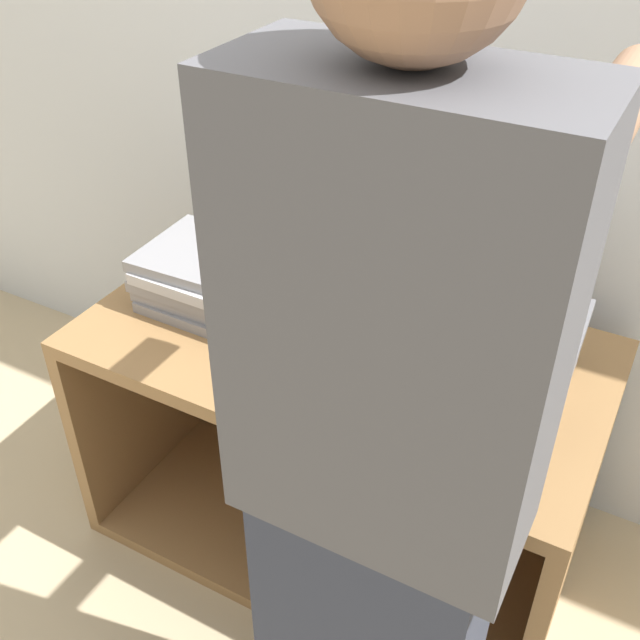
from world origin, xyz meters
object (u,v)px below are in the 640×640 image
object	(u,v)px
laptop_stack_right	(490,352)
person	(383,491)
laptop_open	(352,310)
laptop_stack_left	(214,278)

from	to	relation	value
laptop_stack_right	person	xyz separation A→B (m)	(-0.01, -0.51, 0.10)
laptop_open	person	distance (m)	0.66
laptop_open	person	size ratio (longest dim) A/B	0.20
laptop_open	laptop_stack_left	bearing A→B (deg)	-171.18
person	laptop_stack_left	bearing A→B (deg)	142.47
laptop_stack_left	laptop_stack_right	size ratio (longest dim) A/B	1.01
laptop_stack_left	laptop_stack_right	world-z (taller)	laptop_stack_right
laptop_stack_left	person	size ratio (longest dim) A/B	0.20
laptop_open	laptop_stack_right	xyz separation A→B (m)	(0.33, -0.05, 0.04)
person	laptop_stack_right	bearing A→B (deg)	89.40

